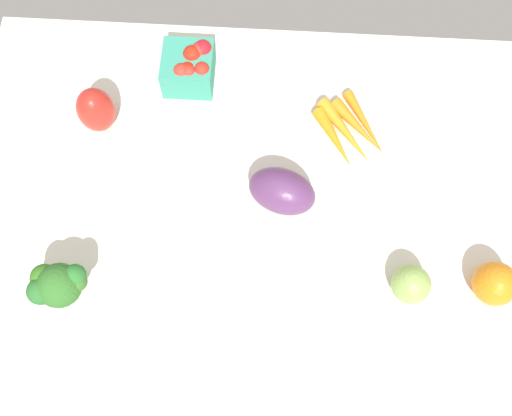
{
  "coord_description": "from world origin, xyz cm",
  "views": [
    {
      "loc": [
        -2.18,
        37.48,
        102.73
      ],
      "look_at": [
        0.0,
        0.0,
        4.0
      ],
      "focal_mm": 43.69,
      "sensor_mm": 36.0,
      "label": 1
    }
  ],
  "objects": [
    {
      "name": "carrot_bunch",
      "position": [
        -15.89,
        -16.0,
        3.25
      ],
      "size": [
        13.8,
        16.22,
        2.64
      ],
      "color": "orange",
      "rests_on": "tablecloth"
    },
    {
      "name": "tablecloth",
      "position": [
        0.0,
        0.0,
        1.0
      ],
      "size": [
        104.0,
        76.0,
        2.0
      ],
      "primitive_type": "cube",
      "color": "silver",
      "rests_on": "ground"
    },
    {
      "name": "broccoli_head",
      "position": [
        30.0,
        16.08,
        8.14
      ],
      "size": [
        9.16,
        7.09,
        9.81
      ],
      "color": "#9ACF77",
      "rests_on": "tablecloth"
    },
    {
      "name": "heirloom_tomato_green",
      "position": [
        -25.6,
        12.06,
        5.2
      ],
      "size": [
        6.4,
        6.4,
        6.4
      ],
      "primitive_type": "sphere",
      "color": "#8AAF54",
      "rests_on": "tablecloth"
    },
    {
      "name": "bell_pepper_red",
      "position": [
        29.03,
        -15.65,
        6.96
      ],
      "size": [
        8.02,
        8.02,
        9.92
      ],
      "primitive_type": "ellipsoid",
      "rotation": [
        0.0,
        0.0,
        3.38
      ],
      "color": "red",
      "rests_on": "tablecloth"
    },
    {
      "name": "eggplant",
      "position": [
        -4.23,
        -2.6,
        5.85
      ],
      "size": [
        13.31,
        10.73,
        7.7
      ],
      "primitive_type": "ellipsoid",
      "rotation": [
        0.0,
        0.0,
        5.99
      ],
      "color": "#5B3361",
      "rests_on": "tablecloth"
    },
    {
      "name": "berry_basket",
      "position": [
        13.58,
        -26.1,
        6.04
      ],
      "size": [
        9.16,
        9.16,
        7.88
      ],
      "color": "teal",
      "rests_on": "tablecloth"
    },
    {
      "name": "heirloom_tomato_orange",
      "position": [
        -38.91,
        11.28,
        5.6
      ],
      "size": [
        7.2,
        7.2,
        7.2
      ],
      "primitive_type": "sphere",
      "color": "orange",
      "rests_on": "tablecloth"
    }
  ]
}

